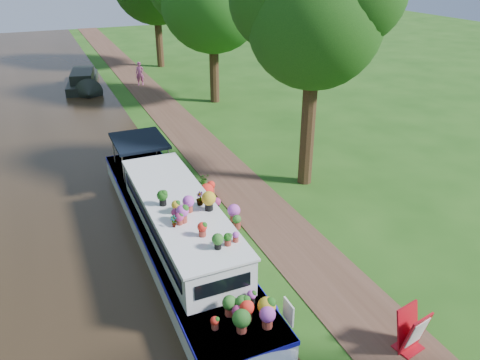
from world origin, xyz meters
The scene contains 9 objects.
ground centered at (0.00, 0.00, 0.00)m, with size 100.00×100.00×0.00m, color #1E4A12.
canal_water centered at (-6.00, 0.00, 0.01)m, with size 10.00×100.00×0.02m, color black.
towpath centered at (1.20, 0.00, 0.01)m, with size 2.20×100.00×0.03m, color #4A2F22.
plant_boat centered at (-2.25, 0.08, 0.85)m, with size 2.29×13.52×2.26m.
tree_near_overhang centered at (3.79, 3.06, 6.60)m, with size 5.52×5.28×8.99m.
second_boat centered at (-2.56, 21.53, 0.48)m, with size 2.74×6.38×1.18m.
sandwich_board centered at (1.48, -5.67, 0.53)m, with size 0.72×0.66×1.10m.
pedestrian_pink centered at (1.16, 20.72, 0.82)m, with size 0.58×0.38×1.58m, color #E55E87.
verge_plant centered at (0.05, 4.49, 0.21)m, with size 0.38×0.33×0.42m, color #33631D.
Camera 1 is at (-5.36, -11.50, 8.37)m, focal length 35.00 mm.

